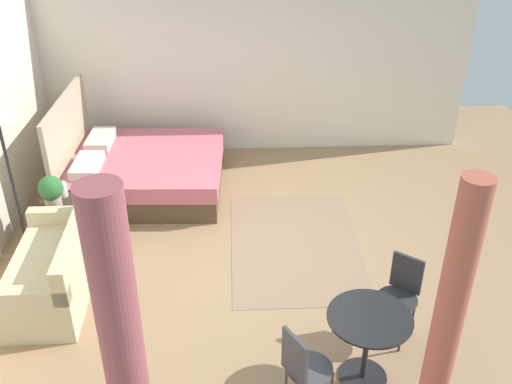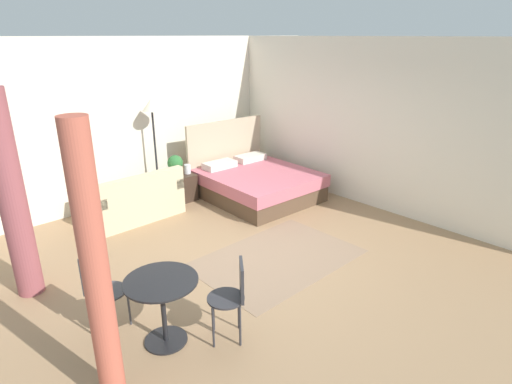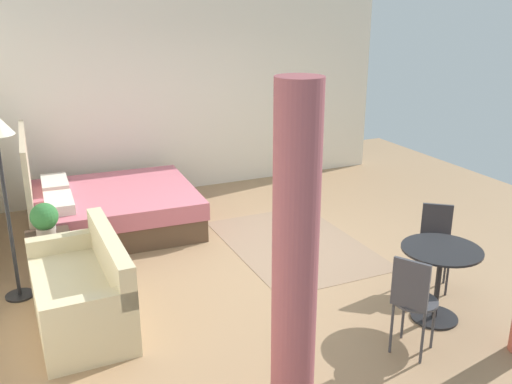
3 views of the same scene
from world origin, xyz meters
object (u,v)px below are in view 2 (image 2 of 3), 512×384
Objects in this scene: nightstand at (182,187)px; balcony_table at (162,299)px; bed at (255,182)px; cafe_chair_near_couch at (100,284)px; floor_lamp at (152,114)px; cafe_chair_near_window at (233,293)px; couch at (135,202)px; vase at (187,169)px; potted_plant at (175,164)px.

nightstand is 0.69× the size of balcony_table.
bed reaches higher than cafe_chair_near_couch.
bed is at bearing 24.77° from cafe_chair_near_couch.
floor_lamp is 2.18× the size of cafe_chair_near_window.
bed is 1.37× the size of couch.
floor_lamp is at bearing 59.80° from balcony_table.
cafe_chair_near_couch is (-0.35, 0.60, 0.04)m from balcony_table.
balcony_table is at bearing 141.94° from cafe_chair_near_window.
cafe_chair_near_window reaches higher than balcony_table.
floor_lamp reaches higher than nightstand.
cafe_chair_near_window is at bearing -118.27° from vase.
potted_plant is at bearing 166.59° from vase.
cafe_chair_near_window is (0.54, -0.43, 0.03)m from balcony_table.
cafe_chair_near_couch is at bearing -137.98° from vase.
floor_lamp is 2.60× the size of balcony_table.
vase is at bearing 7.55° from couch.
potted_plant reaches higher than balcony_table.
bed is at bearing -38.26° from vase.
potted_plant reaches higher than nightstand.
balcony_table is at bearing -126.44° from nightstand.
bed is 4.17m from balcony_table.
cafe_chair_near_couch is (-2.40, -2.91, -1.05)m from floor_lamp.
couch is 1.77× the size of cafe_chair_near_window.
vase is 0.09× the size of floor_lamp.
cafe_chair_near_couch reaches higher than potted_plant.
couch is 1.06m from potted_plant.
nightstand is at bearing 143.72° from bed.
floor_lamp is at bearing 120.26° from potted_plant.
cafe_chair_near_window reaches higher than nightstand.
nightstand is at bearing 63.48° from cafe_chair_near_window.
cafe_chair_near_couch is at bearing -124.59° from couch.
balcony_table is 0.69m from cafe_chair_near_window.
cafe_chair_near_window is (-2.90, -2.78, 0.23)m from bed.
couch is 2.90m from cafe_chair_near_couch.
cafe_chair_near_couch is at bearing -135.06° from potted_plant.
balcony_table is (-2.46, -3.13, -0.08)m from vase.
potted_plant is (-1.21, 0.83, 0.41)m from bed.
couch is (-2.16, 0.62, -0.00)m from bed.
potted_plant reaches higher than vase.
nightstand is (1.05, 0.19, -0.04)m from couch.
floor_lamp is (-0.29, 0.35, 1.35)m from nightstand.
floor_lamp reaches higher than cafe_chair_near_window.
potted_plant is 3.66m from cafe_chair_near_couch.
potted_plant is at bearing 44.94° from cafe_chair_near_couch.
floor_lamp is (-1.40, 1.16, 1.30)m from bed.
couch is at bearing 163.88° from bed.
bed is at bearing -34.54° from potted_plant.
potted_plant is 3.89m from balcony_table.
cafe_chair_near_couch is at bearing -129.46° from floor_lamp.
potted_plant is at bearing 64.88° from cafe_chair_near_window.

